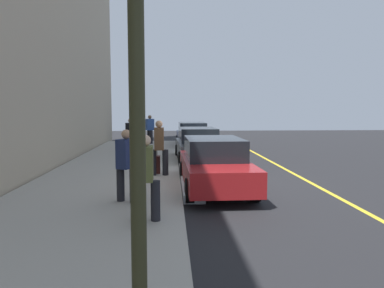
# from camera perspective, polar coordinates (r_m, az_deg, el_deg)

# --- Properties ---
(ground_plane) EXTENTS (56.00, 56.00, 0.00)m
(ground_plane) POSITION_cam_1_polar(r_m,az_deg,el_deg) (11.98, 2.97, -6.00)
(ground_plane) COLOR black
(sidewalk) EXTENTS (28.00, 4.60, 0.15)m
(sidewalk) POSITION_cam_1_polar(r_m,az_deg,el_deg) (12.07, -12.88, -5.69)
(sidewalk) COLOR #A39E93
(sidewalk) RESTS_ON ground
(lane_stripe_centre) EXTENTS (28.00, 0.14, 0.01)m
(lane_stripe_centre) POSITION_cam_1_polar(r_m,az_deg,el_deg) (12.72, 17.52, -5.56)
(lane_stripe_centre) COLOR gold
(lane_stripe_centre) RESTS_ON ground
(snow_bank_curb) EXTENTS (5.45, 0.56, 0.22)m
(snow_bank_curb) POSITION_cam_1_polar(r_m,az_deg,el_deg) (12.03, -0.42, -5.42)
(snow_bank_curb) COLOR white
(snow_bank_curb) RESTS_ON ground
(parked_car_navy) EXTENTS (4.69, 1.97, 1.51)m
(parked_car_navy) POSITION_cam_1_polar(r_m,az_deg,el_deg) (22.93, 0.06, 1.42)
(parked_car_navy) COLOR black
(parked_car_navy) RESTS_ON ground
(parked_car_charcoal) EXTENTS (4.57, 2.02, 1.51)m
(parked_car_charcoal) POSITION_cam_1_polar(r_m,az_deg,el_deg) (16.60, 0.92, -0.14)
(parked_car_charcoal) COLOR black
(parked_car_charcoal) RESTS_ON ground
(parked_car_red) EXTENTS (4.73, 1.98, 1.51)m
(parked_car_red) POSITION_cam_1_polar(r_m,az_deg,el_deg) (10.94, 3.44, -3.08)
(parked_car_red) COLOR black
(parked_car_red) RESTS_ON ground
(pedestrian_brown_coat) EXTENTS (0.50, 0.61, 1.83)m
(pedestrian_brown_coat) POSITION_cam_1_polar(r_m,az_deg,el_deg) (12.44, -5.05, -0.34)
(pedestrian_brown_coat) COLOR black
(pedestrian_brown_coat) RESTS_ON sidewalk
(pedestrian_navy_coat) EXTENTS (0.55, 0.52, 1.74)m
(pedestrian_navy_coat) POSITION_cam_1_polar(r_m,az_deg,el_deg) (8.99, -9.98, -2.97)
(pedestrian_navy_coat) COLOR black
(pedestrian_navy_coat) RESTS_ON sidewalk
(pedestrian_olive_coat) EXTENTS (0.47, 0.57, 1.72)m
(pedestrian_olive_coat) POSITION_cam_1_polar(r_m,az_deg,el_deg) (7.42, -7.12, -4.79)
(pedestrian_olive_coat) COLOR black
(pedestrian_olive_coat) RESTS_ON sidewalk
(pedestrian_black_coat) EXTENTS (0.54, 0.52, 1.71)m
(pedestrian_black_coat) POSITION_cam_1_polar(r_m,az_deg,el_deg) (19.69, -9.43, 1.56)
(pedestrian_black_coat) COLOR black
(pedestrian_black_coat) RESTS_ON sidewalk
(pedestrian_blue_coat) EXTENTS (0.56, 0.57, 1.80)m
(pedestrian_blue_coat) POSITION_cam_1_polar(r_m,az_deg,el_deg) (23.87, -6.47, 2.39)
(pedestrian_blue_coat) COLOR black
(pedestrian_blue_coat) RESTS_ON sidewalk
(traffic_light_pole) EXTENTS (0.35, 0.26, 4.09)m
(traffic_light_pole) POSITION_cam_1_polar(r_m,az_deg,el_deg) (2.81, -8.59, 16.60)
(traffic_light_pole) COLOR #2D2D19
(traffic_light_pole) RESTS_ON sidewalk
(rolling_suitcase) EXTENTS (0.34, 0.22, 0.97)m
(rolling_suitcase) POSITION_cam_1_polar(r_m,az_deg,el_deg) (12.91, -5.39, -3.13)
(rolling_suitcase) COLOR #471E19
(rolling_suitcase) RESTS_ON sidewalk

